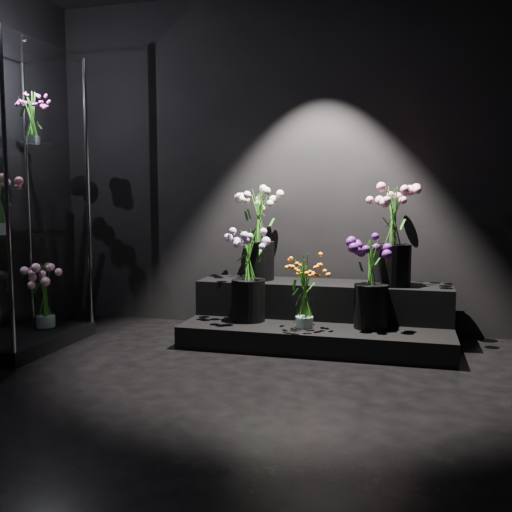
% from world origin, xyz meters
% --- Properties ---
extents(floor, '(4.00, 4.00, 0.00)m').
position_xyz_m(floor, '(0.00, 0.00, 0.00)').
color(floor, black).
rests_on(floor, ground).
extents(wall_back, '(4.00, 0.00, 4.00)m').
position_xyz_m(wall_back, '(0.00, 2.00, 1.40)').
color(wall_back, black).
rests_on(wall_back, floor).
extents(display_riser, '(1.98, 0.88, 0.44)m').
position_xyz_m(display_riser, '(0.42, 1.61, 0.18)').
color(display_riser, black).
rests_on(display_riser, floor).
extents(display_case, '(0.59, 0.99, 2.18)m').
position_xyz_m(display_case, '(-1.68, 0.84, 1.09)').
color(display_case, black).
rests_on(display_case, floor).
extents(bouquet_orange_bells, '(0.34, 0.34, 0.54)m').
position_xyz_m(bouquet_orange_bells, '(0.35, 1.30, 0.44)').
color(bouquet_orange_bells, white).
rests_on(bouquet_orange_bells, display_riser).
extents(bouquet_lilac, '(0.46, 0.46, 0.69)m').
position_xyz_m(bouquet_lilac, '(-0.11, 1.42, 0.55)').
color(bouquet_lilac, black).
rests_on(bouquet_lilac, display_riser).
extents(bouquet_purple, '(0.35, 0.35, 0.64)m').
position_xyz_m(bouquet_purple, '(0.81, 1.41, 0.52)').
color(bouquet_purple, black).
rests_on(bouquet_purple, display_riser).
extents(bouquet_cream_roses, '(0.52, 0.52, 0.74)m').
position_xyz_m(bouquet_cream_roses, '(-0.10, 1.73, 0.88)').
color(bouquet_cream_roses, black).
rests_on(bouquet_cream_roses, display_riser).
extents(bouquet_pink_roses, '(0.40, 0.40, 0.76)m').
position_xyz_m(bouquet_pink_roses, '(0.95, 1.69, 0.85)').
color(bouquet_pink_roses, black).
rests_on(bouquet_pink_roses, display_riser).
extents(bouquet_case_magenta, '(0.27, 0.27, 0.38)m').
position_xyz_m(bouquet_case_magenta, '(-1.64, 0.97, 1.69)').
color(bouquet_case_magenta, white).
rests_on(bouquet_case_magenta, display_case).
extents(bouquet_case_base_pink, '(0.36, 0.36, 0.50)m').
position_xyz_m(bouquet_case_base_pink, '(-1.66, 1.07, 0.36)').
color(bouquet_case_base_pink, white).
rests_on(bouquet_case_base_pink, display_case).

